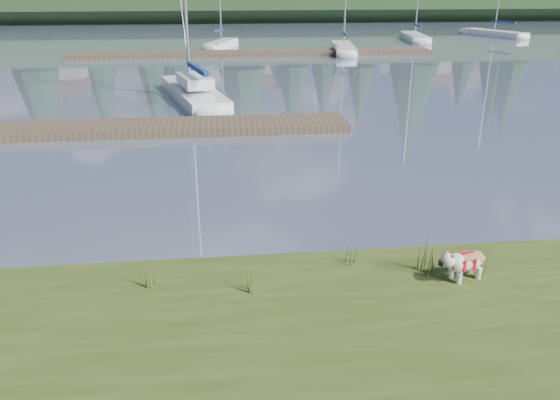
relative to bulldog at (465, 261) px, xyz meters
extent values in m
plane|color=slate|center=(-3.39, 32.73, -0.69)|extent=(200.00, 200.00, 0.00)
cylinder|color=silver|center=(-0.14, -0.15, -0.23)|extent=(0.10, 0.10, 0.20)
cylinder|color=silver|center=(-0.20, 0.05, -0.23)|extent=(0.10, 0.10, 0.20)
cylinder|color=silver|center=(0.25, -0.03, -0.23)|extent=(0.10, 0.10, 0.20)
cylinder|color=silver|center=(0.19, 0.16, -0.23)|extent=(0.10, 0.10, 0.20)
ellipsoid|color=silver|center=(0.04, 0.01, -0.02)|extent=(0.74, 0.51, 0.32)
ellipsoid|color=#AB7040|center=(0.04, 0.01, 0.08)|extent=(0.54, 0.44, 0.11)
ellipsoid|color=silver|center=(-0.36, -0.10, 0.08)|extent=(0.30, 0.30, 0.24)
cube|color=black|center=(-0.46, -0.13, 0.04)|extent=(0.10, 0.13, 0.09)
cube|color=white|center=(-5.12, 17.17, -0.47)|extent=(3.40, 7.50, 0.70)
ellipsoid|color=white|center=(-6.01, 20.72, -0.47)|extent=(2.04, 2.33, 0.70)
cube|color=navy|center=(-4.85, 16.13, 0.86)|extent=(1.01, 3.27, 0.20)
cube|color=white|center=(-5.02, 16.77, 0.26)|extent=(1.78, 2.86, 0.45)
cube|color=#4C3D2C|center=(-7.39, 11.73, -0.54)|extent=(16.00, 2.00, 0.30)
cube|color=#4C3D2C|center=(-1.39, 32.73, -0.54)|extent=(26.00, 2.20, 0.30)
cube|color=white|center=(-3.61, 37.60, -0.47)|extent=(2.83, 5.15, 0.70)
ellipsoid|color=white|center=(-2.73, 39.98, -0.47)|extent=(1.51, 1.68, 0.70)
cube|color=navy|center=(-3.85, 36.95, 0.71)|extent=(0.88, 1.96, 0.20)
cube|color=white|center=(5.44, 33.61, -0.47)|extent=(2.33, 6.54, 0.70)
ellipsoid|color=white|center=(5.88, 36.78, -0.47)|extent=(1.62, 1.92, 0.70)
cube|color=navy|center=(5.32, 32.74, 0.71)|extent=(0.55, 2.55, 0.20)
cube|color=white|center=(13.62, 41.26, -0.47)|extent=(2.56, 7.04, 0.70)
ellipsoid|color=white|center=(14.13, 44.66, -0.47)|extent=(1.76, 2.08, 0.70)
cube|color=navy|center=(13.49, 40.33, 0.71)|extent=(0.60, 2.74, 0.20)
cube|color=white|center=(22.58, 44.26, -0.47)|extent=(3.96, 7.00, 0.70)
ellipsoid|color=white|center=(21.33, 47.48, -0.47)|extent=(2.08, 2.30, 0.70)
cube|color=navy|center=(22.92, 43.38, 0.71)|extent=(1.18, 2.63, 0.20)
cone|color=#475B23|center=(-3.63, -0.02, -0.07)|extent=(0.03, 0.03, 0.53)
cone|color=brown|center=(-3.52, -0.09, -0.12)|extent=(0.03, 0.03, 0.43)
cone|color=#475B23|center=(-3.57, 0.01, -0.04)|extent=(0.03, 0.03, 0.59)
cone|color=brown|center=(-3.49, -0.05, -0.15)|extent=(0.03, 0.03, 0.37)
cone|color=#475B23|center=(-3.61, -0.10, -0.10)|extent=(0.03, 0.03, 0.48)
cone|color=#475B23|center=(-1.82, 0.74, -0.11)|extent=(0.03, 0.03, 0.44)
cone|color=brown|center=(-1.71, 0.67, -0.16)|extent=(0.03, 0.03, 0.35)
cone|color=#475B23|center=(-1.76, 0.77, -0.09)|extent=(0.03, 0.03, 0.49)
cone|color=brown|center=(-1.68, 0.71, -0.18)|extent=(0.03, 0.03, 0.31)
cone|color=#475B23|center=(-1.80, 0.66, -0.14)|extent=(0.03, 0.03, 0.40)
cone|color=#475B23|center=(-0.62, 0.36, 0.02)|extent=(0.03, 0.03, 0.72)
cone|color=brown|center=(-0.51, 0.29, -0.05)|extent=(0.03, 0.03, 0.58)
cone|color=#475B23|center=(-0.56, 0.39, 0.06)|extent=(0.03, 0.03, 0.79)
cone|color=brown|center=(-0.48, 0.33, -0.08)|extent=(0.03, 0.03, 0.50)
cone|color=#475B23|center=(-0.60, 0.28, -0.01)|extent=(0.03, 0.03, 0.65)
cone|color=#475B23|center=(-5.32, 0.34, -0.11)|extent=(0.03, 0.03, 0.45)
cone|color=brown|center=(-5.21, 0.27, -0.15)|extent=(0.03, 0.03, 0.36)
cone|color=#475B23|center=(-5.26, 0.37, -0.09)|extent=(0.03, 0.03, 0.50)
cone|color=brown|center=(-5.18, 0.31, -0.18)|extent=(0.03, 0.03, 0.32)
cone|color=#475B23|center=(-5.30, 0.26, -0.13)|extent=(0.03, 0.03, 0.41)
cone|color=#475B23|center=(-0.57, 0.18, -0.18)|extent=(0.03, 0.03, 0.32)
cone|color=brown|center=(-0.46, 0.11, -0.21)|extent=(0.03, 0.03, 0.26)
cone|color=#475B23|center=(-0.51, 0.21, -0.16)|extent=(0.03, 0.03, 0.35)
cone|color=brown|center=(-0.43, 0.15, -0.22)|extent=(0.03, 0.03, 0.22)
cone|color=#475B23|center=(-0.55, 0.10, -0.19)|extent=(0.03, 0.03, 0.29)
cone|color=#475B23|center=(0.29, 0.10, -0.10)|extent=(0.03, 0.03, 0.47)
cone|color=brown|center=(0.40, 0.03, -0.15)|extent=(0.03, 0.03, 0.37)
cone|color=#475B23|center=(0.35, 0.13, -0.08)|extent=(0.03, 0.03, 0.51)
cone|color=brown|center=(0.43, 0.07, -0.17)|extent=(0.03, 0.03, 0.33)
cone|color=#475B23|center=(0.31, 0.02, -0.13)|extent=(0.03, 0.03, 0.42)
cube|color=#33281C|center=(-3.39, 1.13, -0.62)|extent=(60.00, 0.50, 0.14)
camera|label=1|loc=(-3.98, -7.68, 4.35)|focal=35.00mm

